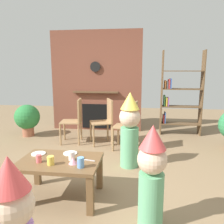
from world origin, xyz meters
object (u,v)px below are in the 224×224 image
object	(u,v)px
dining_chair_middle	(105,119)
child_by_the_chairs	(130,128)
paper_plate_rear	(70,153)
child_in_pink	(152,174)
paper_plate_front	(38,154)
paper_cup_far_left	(81,162)
paper_cup_center	(39,158)
coffee_table	(60,167)
paper_cup_near_right	(72,156)
potted_plant_short	(27,118)
dining_chair_left	(75,118)
birthday_cake_slice	(73,161)
bookshelf	(178,96)
paper_cup_near_left	(51,160)
dining_chair_right	(130,123)

from	to	relation	value
dining_chair_middle	child_by_the_chairs	bearing A→B (deg)	96.27
paper_plate_rear	child_in_pink	xyz separation A→B (m)	(0.95, -0.55, 0.05)
dining_chair_middle	paper_plate_front	bearing A→B (deg)	53.17
paper_cup_far_left	child_in_pink	xyz separation A→B (m)	(0.72, -0.19, 0.01)
paper_cup_center	coffee_table	bearing A→B (deg)	23.21
paper_cup_near_right	potted_plant_short	world-z (taller)	potted_plant_short
paper_cup_near_right	paper_plate_rear	bearing A→B (deg)	112.93
child_in_pink	dining_chair_left	distance (m)	2.71
birthday_cake_slice	bookshelf	bearing A→B (deg)	62.20
paper_cup_near_right	child_in_pink	distance (m)	0.95
paper_cup_near_right	birthday_cake_slice	distance (m)	0.11
paper_cup_near_right	child_in_pink	size ratio (longest dim) A/B	0.10
dining_chair_middle	dining_chair_left	bearing A→B (deg)	-17.95
paper_cup_near_left	dining_chair_middle	size ratio (longest dim) A/B	0.11
paper_plate_rear	child_in_pink	world-z (taller)	child_in_pink
dining_chair_middle	dining_chair_right	size ratio (longest dim) A/B	1.00
dining_chair_right	bookshelf	bearing A→B (deg)	-121.36
paper_cup_far_left	dining_chair_right	xyz separation A→B (m)	(0.42, 1.86, -0.00)
paper_cup_far_left	dining_chair_middle	distance (m)	2.16
dining_chair_left	coffee_table	bearing A→B (deg)	94.49
paper_cup_far_left	dining_chair_left	world-z (taller)	dining_chair_left
paper_cup_center	potted_plant_short	bearing A→B (deg)	120.67
paper_cup_near_right	paper_cup_far_left	world-z (taller)	paper_cup_far_left
coffee_table	paper_cup_far_left	xyz separation A→B (m)	(0.29, -0.16, 0.14)
child_by_the_chairs	dining_chair_right	xyz separation A→B (m)	(-0.03, 0.73, -0.10)
coffee_table	dining_chair_middle	xyz separation A→B (m)	(0.21, 2.00, 0.13)
birthday_cake_slice	dining_chair_left	world-z (taller)	dining_chair_left
paper_cup_center	child_by_the_chairs	distance (m)	1.42
dining_chair_left	dining_chair_right	world-z (taller)	same
paper_plate_front	birthday_cake_slice	distance (m)	0.55
potted_plant_short	dining_chair_left	bearing A→B (deg)	-14.91
child_by_the_chairs	dining_chair_left	world-z (taller)	child_by_the_chairs
paper_cup_far_left	dining_chair_middle	world-z (taller)	dining_chair_middle
dining_chair_middle	birthday_cake_slice	bearing A→B (deg)	68.24
paper_cup_center	dining_chair_middle	world-z (taller)	dining_chair_middle
paper_cup_near_right	paper_plate_front	bearing A→B (deg)	165.20
paper_plate_front	child_by_the_chairs	world-z (taller)	child_by_the_chairs
potted_plant_short	dining_chair_right	bearing A→B (deg)	-14.21
paper_cup_center	paper_plate_front	distance (m)	0.26
dining_chair_left	dining_chair_right	bearing A→B (deg)	159.44
coffee_table	paper_cup_near_right	size ratio (longest dim) A/B	9.09
birthday_cake_slice	potted_plant_short	world-z (taller)	potted_plant_short
paper_cup_far_left	birthday_cake_slice	size ratio (longest dim) A/B	1.10
paper_cup_near_left	potted_plant_short	bearing A→B (deg)	122.87
paper_cup_near_left	paper_cup_near_right	bearing A→B (deg)	39.11
paper_cup_near_left	coffee_table	bearing A→B (deg)	70.48
birthday_cake_slice	dining_chair_middle	world-z (taller)	dining_chair_middle
paper_cup_near_right	dining_chair_left	distance (m)	2.03
paper_cup_far_left	paper_cup_near_left	bearing A→B (deg)	175.80
coffee_table	birthday_cake_slice	xyz separation A→B (m)	(0.18, -0.08, 0.12)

